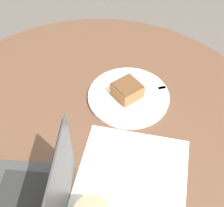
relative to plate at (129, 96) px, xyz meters
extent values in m
cylinder|color=#4C3323|center=(0.11, -0.12, -0.38)|extent=(0.10, 0.10, 0.69)
cylinder|color=#4C3323|center=(0.11, -0.12, -0.02)|extent=(1.17, 1.17, 0.03)
cube|color=white|center=(0.30, -0.03, 0.00)|extent=(0.39, 0.37, 0.00)
cylinder|color=silver|center=(0.00, 0.00, 0.00)|extent=(0.27, 0.27, 0.01)
cube|color=brown|center=(0.00, -0.01, 0.03)|extent=(0.11, 0.11, 0.05)
cube|color=#4D311C|center=(0.00, -0.01, 0.05)|extent=(0.11, 0.11, 0.00)
cube|color=silver|center=(-0.01, 0.04, 0.01)|extent=(0.04, 0.17, 0.00)
cube|color=silver|center=(-0.02, 0.12, 0.01)|extent=(0.03, 0.03, 0.00)
cube|color=#2D2D2D|center=(0.42, -0.20, 0.12)|extent=(0.33, 0.06, 0.22)
cube|color=black|center=(0.42, -0.21, 0.12)|extent=(0.31, 0.05, 0.21)
camera|label=1|loc=(0.69, -0.11, 0.76)|focal=50.00mm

